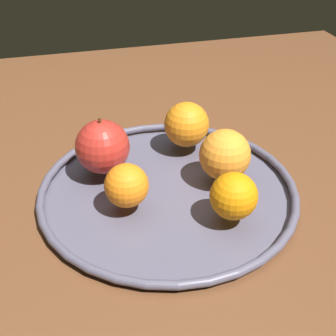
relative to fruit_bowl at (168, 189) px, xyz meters
The scene contains 7 objects.
ground_plane 2.92cm from the fruit_bowl, ahead, with size 131.22×131.22×4.00cm, color brown.
fruit_bowl is the anchor object (origin of this frame).
apple 11.79cm from the fruit_bowl, 36.74° to the right, with size 8.29×8.29×9.09cm.
orange_back_left 11.79cm from the fruit_bowl, 126.95° to the left, with size 6.43×6.43×6.43cm, color orange.
orange_back_right 8.18cm from the fruit_bowl, 22.80° to the left, with size 6.17×6.17×6.17cm, color orange.
orange_center 12.97cm from the fruit_bowl, 119.43° to the right, with size 7.49×7.49×7.49cm, color orange.
orange_front_right 9.91cm from the fruit_bowl, behind, with size 7.70×7.70×7.70cm, color orange.
Camera 1 is at (13.50, 51.44, 41.16)cm, focal length 47.61 mm.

